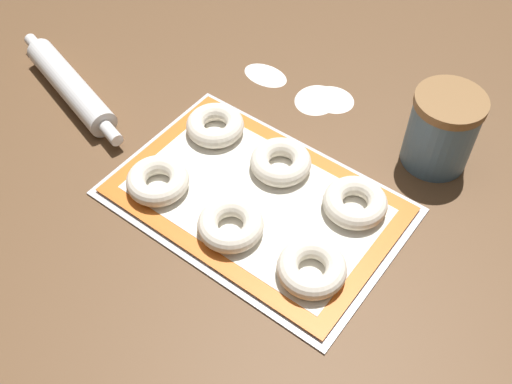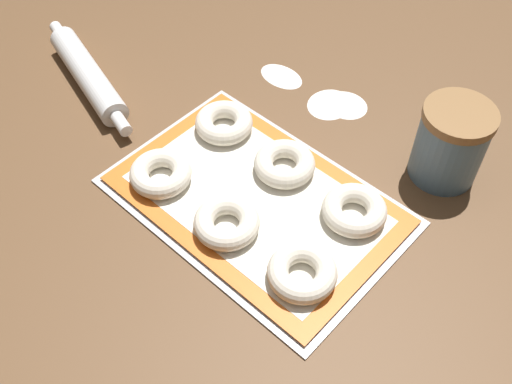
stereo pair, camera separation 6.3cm
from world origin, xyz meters
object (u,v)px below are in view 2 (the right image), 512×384
(bagel_back_right, at_px, (354,210))
(flour_canister, at_px, (450,143))
(bagel_back_center, at_px, (284,164))
(bagel_front_left, at_px, (161,174))
(bagel_front_center, at_px, (226,222))
(rolling_pin, at_px, (88,74))
(bagel_front_right, at_px, (302,272))
(bagel_back_left, at_px, (224,123))
(baking_tray, at_px, (256,201))

(bagel_back_right, relative_size, flour_canister, 0.74)
(bagel_back_center, relative_size, bagel_back_right, 1.00)
(bagel_front_left, distance_m, bagel_front_center, 0.16)
(bagel_back_center, distance_m, rolling_pin, 0.46)
(bagel_back_right, height_order, rolling_pin, rolling_pin)
(flour_canister, bearing_deg, bagel_front_right, -96.10)
(bagel_front_center, xyz_separation_m, bagel_back_center, (-0.01, 0.16, 0.00))
(bagel_back_center, xyz_separation_m, rolling_pin, (-0.45, -0.08, -0.00))
(bagel_front_center, xyz_separation_m, bagel_back_right, (0.14, 0.16, 0.00))
(bagel_back_left, xyz_separation_m, rolling_pin, (-0.30, -0.09, -0.00))
(bagel_front_center, bearing_deg, bagel_front_right, 3.92)
(bagel_front_left, height_order, bagel_back_right, same)
(baking_tray, bearing_deg, bagel_back_right, 29.16)
(bagel_front_left, height_order, bagel_back_left, same)
(bagel_back_left, distance_m, bagel_back_center, 0.15)
(bagel_front_left, xyz_separation_m, bagel_front_center, (0.16, 0.00, 0.00))
(bagel_front_right, distance_m, rolling_pin, 0.62)
(bagel_back_center, bearing_deg, flour_canister, 44.02)
(bagel_front_right, height_order, bagel_back_center, same)
(bagel_front_left, height_order, bagel_front_center, same)
(bagel_front_right, height_order, bagel_back_right, same)
(bagel_back_left, xyz_separation_m, bagel_back_right, (0.30, -0.00, 0.00))
(bagel_front_left, relative_size, bagel_back_left, 1.00)
(rolling_pin, bearing_deg, flour_canister, 23.18)
(bagel_back_left, distance_m, flour_canister, 0.41)
(bagel_back_center, distance_m, bagel_back_right, 0.15)
(rolling_pin, bearing_deg, bagel_back_left, 15.93)
(bagel_front_right, xyz_separation_m, bagel_back_left, (-0.32, 0.15, 0.00))
(bagel_front_left, xyz_separation_m, bagel_back_right, (0.30, 0.16, 0.00))
(bagel_back_left, bearing_deg, bagel_back_right, -0.22)
(bagel_front_center, bearing_deg, baking_tray, 94.99)
(flour_canister, relative_size, rolling_pin, 0.39)
(bagel_front_center, bearing_deg, bagel_back_left, 135.49)
(baking_tray, height_order, bagel_back_left, bagel_back_left)
(bagel_back_right, bearing_deg, bagel_front_left, -151.11)
(baking_tray, height_order, bagel_front_center, bagel_front_center)
(bagel_front_left, relative_size, bagel_front_right, 1.00)
(baking_tray, relative_size, bagel_back_right, 4.55)
(bagel_front_left, relative_size, flour_canister, 0.74)
(bagel_back_center, height_order, flour_canister, flour_canister)
(flour_canister, bearing_deg, bagel_back_center, -135.98)
(bagel_back_left, bearing_deg, rolling_pin, -164.07)
(bagel_back_center, bearing_deg, bagel_back_right, 0.08)
(bagel_front_left, bearing_deg, flour_canister, 46.04)
(baking_tray, relative_size, flour_canister, 3.38)
(bagel_back_right, bearing_deg, bagel_back_left, 179.78)
(bagel_back_center, distance_m, flour_canister, 0.29)
(bagel_front_right, relative_size, rolling_pin, 0.29)
(flour_canister, distance_m, rolling_pin, 0.72)
(bagel_back_left, height_order, flour_canister, flour_canister)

